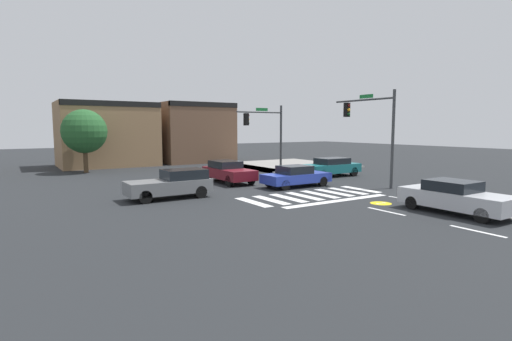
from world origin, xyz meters
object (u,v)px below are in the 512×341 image
(car_maroon, at_px, (228,171))
(car_gray, at_px, (172,184))
(traffic_signal_southeast, at_px, (371,121))
(car_silver, at_px, (455,197))
(roadside_tree, at_px, (84,131))
(car_teal, at_px, (331,167))
(traffic_signal_northeast, at_px, (266,128))
(car_blue, at_px, (296,176))

(car_maroon, distance_m, car_gray, 6.45)
(traffic_signal_southeast, relative_size, car_silver, 1.30)
(traffic_signal_southeast, height_order, roadside_tree, traffic_signal_southeast)
(roadside_tree, bearing_deg, car_gray, -83.55)
(car_silver, bearing_deg, traffic_signal_southeast, -23.93)
(traffic_signal_southeast, distance_m, car_teal, 5.81)
(car_maroon, relative_size, car_gray, 1.05)
(traffic_signal_northeast, bearing_deg, car_teal, 123.34)
(car_maroon, distance_m, roadside_tree, 13.81)
(roadside_tree, bearing_deg, car_blue, -58.11)
(traffic_signal_northeast, xyz_separation_m, car_teal, (2.96, -4.51, -2.95))
(car_gray, bearing_deg, car_teal, -170.17)
(car_maroon, bearing_deg, roadside_tree, -148.76)
(traffic_signal_southeast, distance_m, roadside_tree, 22.56)
(car_gray, height_order, car_blue, car_gray)
(traffic_signal_northeast, height_order, car_teal, traffic_signal_northeast)
(traffic_signal_northeast, height_order, car_silver, traffic_signal_northeast)
(car_maroon, height_order, car_blue, car_maroon)
(car_teal, distance_m, roadside_tree, 20.12)
(traffic_signal_southeast, height_order, car_silver, traffic_signal_southeast)
(traffic_signal_northeast, distance_m, car_gray, 12.88)
(traffic_signal_southeast, bearing_deg, car_teal, -12.69)
(car_blue, height_order, roadside_tree, roadside_tree)
(traffic_signal_northeast, relative_size, roadside_tree, 1.06)
(car_maroon, xyz_separation_m, car_blue, (2.65, -3.98, -0.08))
(car_silver, height_order, car_gray, car_gray)
(car_blue, bearing_deg, car_gray, -2.33)
(traffic_signal_southeast, height_order, car_teal, traffic_signal_southeast)
(car_teal, bearing_deg, car_gray, -170.17)
(car_teal, bearing_deg, traffic_signal_northeast, 123.34)
(car_maroon, bearing_deg, car_teal, 80.84)
(car_maroon, distance_m, car_teal, 8.27)
(car_silver, xyz_separation_m, car_teal, (4.50, 12.44, 0.04))
(car_blue, bearing_deg, car_silver, 95.88)
(car_teal, height_order, roadside_tree, roadside_tree)
(traffic_signal_southeast, distance_m, car_gray, 13.07)
(car_gray, bearing_deg, car_blue, 177.67)
(traffic_signal_northeast, distance_m, car_blue, 8.18)
(car_gray, xyz_separation_m, car_teal, (13.48, 2.34, -0.01))
(car_silver, xyz_separation_m, car_blue, (-1.01, 9.78, -0.04))
(car_teal, relative_size, car_blue, 1.06)
(traffic_signal_southeast, bearing_deg, traffic_signal_northeast, 11.85)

